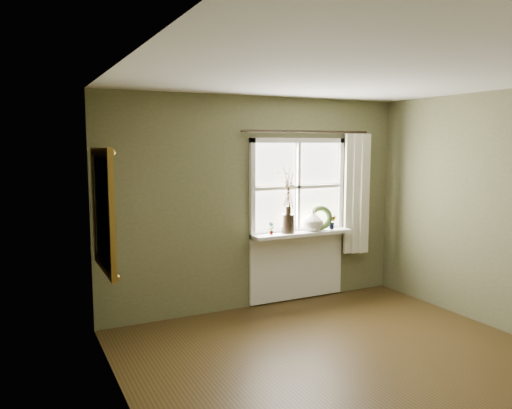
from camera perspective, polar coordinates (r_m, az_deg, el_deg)
The scene contains 15 objects.
floor at distance 4.68m, azimuth 13.43°, elevation -18.93°, with size 4.50×4.50×0.00m, color #3B2A12.
ceiling at distance 4.25m, azimuth 14.45°, elevation 14.48°, with size 4.50×4.50×0.00m, color silver.
wall_back at distance 6.19m, azimuth 0.09°, elevation 0.20°, with size 4.00×0.10×2.60m, color #616240.
wall_left at distance 3.36m, azimuth -14.03°, elevation -5.74°, with size 0.10×4.50×2.60m, color #616240.
window_frame at distance 6.38m, azimuth 4.81°, elevation 2.00°, with size 1.36×0.06×1.24m.
window_sill at distance 6.36m, azimuth 5.26°, elevation -3.29°, with size 1.36×0.26×0.04m, color white.
window_apron at distance 6.54m, azimuth 4.71°, elevation -6.94°, with size 1.36×0.04×0.88m, color white.
dark_jug at distance 6.23m, azimuth 3.68°, elevation -2.19°, with size 0.16×0.16×0.24m, color black.
cream_vase at distance 6.42m, azimuth 6.51°, elevation -1.78°, with size 0.27×0.27×0.28m, color beige.
wreath at distance 6.53m, azimuth 7.37°, elevation -1.79°, with size 0.32×0.32×0.08m, color #354A21.
potted_plant_left at distance 6.13m, azimuth 1.74°, elevation -2.71°, with size 0.08×0.06×0.16m, color #354A21.
potted_plant_right at distance 6.60m, azimuth 8.73°, elevation -2.01°, with size 0.10×0.08×0.18m, color #354A21.
curtain at distance 6.78m, azimuth 11.33°, elevation 1.20°, with size 0.36×0.12×1.59m, color beige.
curtain_rod at distance 6.36m, azimuth 5.93°, elevation 8.29°, with size 0.03×0.03×1.84m, color black.
gilt_mirror at distance 4.96m, azimuth -17.16°, elevation -0.55°, with size 0.10×1.00×1.19m.
Camera 1 is at (-2.73, -3.21, 2.03)m, focal length 35.00 mm.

